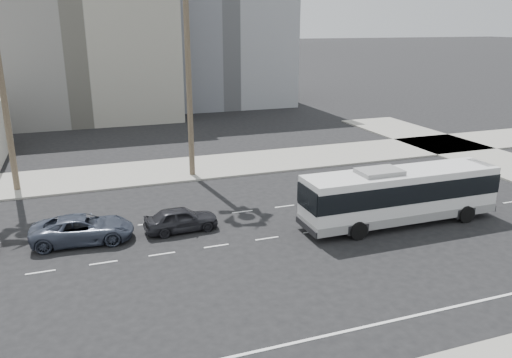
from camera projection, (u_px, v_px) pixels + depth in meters
name	position (u px, v px, depth m)	size (l,w,h in m)	color
ground	(314.00, 232.00, 29.59)	(700.00, 700.00, 0.00)	black
sidewalk_north	(235.00, 164.00, 43.49)	(120.00, 7.00, 0.15)	gray
midrise_beige_west	(74.00, 46.00, 63.45)	(24.00, 18.00, 18.00)	gray
midrise_gray_center	(212.00, 14.00, 75.01)	(20.00, 20.00, 26.00)	slate
city_bus	(400.00, 194.00, 30.37)	(12.45, 3.05, 3.58)	silver
car_a	(181.00, 219.00, 29.52)	(4.32, 1.74, 1.47)	black
car_b	(83.00, 229.00, 28.00)	(5.55, 2.56, 1.54)	#3A4151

